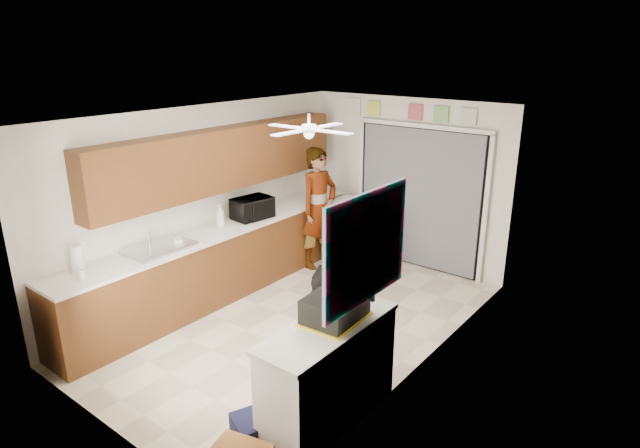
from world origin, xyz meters
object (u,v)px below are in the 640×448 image
Objects in this scene: microwave at (252,208)px; paper_towel_roll at (77,259)px; suitcase at (335,307)px; soap_bottle at (220,216)px; cup at (178,242)px; navy_crate at (251,429)px; dog at (322,283)px; man at (319,208)px.

microwave is 1.81× the size of paper_towel_roll.
microwave reaches higher than suitcase.
microwave is 0.98× the size of suitcase.
cup is (0.13, -0.78, -0.11)m from soap_bottle.
navy_crate is (2.34, -1.82, -0.99)m from soap_bottle.
paper_towel_roll is 0.51× the size of dog.
navy_crate is at bearing -37.93° from soap_bottle.
soap_bottle is at bearing 154.60° from suitcase.
dog is (-1.48, 1.72, -0.83)m from suitcase.
microwave is at bearing 81.40° from soap_bottle.
man is (-1.90, 3.35, 0.81)m from navy_crate.
man reaches higher than navy_crate.
microwave is 1.30m from cup.
paper_towel_roll is at bearing -100.36° from cup.
soap_bottle reaches higher than cup.
man is at bearing 73.92° from soap_bottle.
suitcase is (2.66, -1.07, -0.04)m from soap_bottle.
dog is at bearing 53.55° from cup.
microwave is at bearing 144.99° from suitcase.
man is at bearing -12.82° from microwave.
soap_bottle is 0.80m from cup.
soap_bottle is at bearing 170.80° from man.
dog is at bearing 127.24° from suitcase.
soap_bottle is 0.54× the size of dog.
soap_bottle is 1.92m from paper_towel_roll.
navy_crate is (2.42, 0.09, -0.98)m from paper_towel_roll.
suitcase is at bearing -114.67° from microwave.
man reaches higher than cup.
paper_towel_roll is (-0.16, -2.43, 0.00)m from microwave.
navy_crate is at bearing -116.49° from suitcase.
paper_towel_roll reaches higher than cup.
navy_crate is 3.94m from man.
cup is 0.20× the size of dog.
soap_bottle is at bearing 87.56° from paper_towel_roll.
suitcase is at bearing -21.93° from soap_bottle.
suitcase is at bearing 17.09° from paper_towel_roll.
microwave is at bearing 134.06° from navy_crate.
paper_towel_roll is at bearing -177.87° from navy_crate.
navy_crate is (2.21, -1.05, -0.88)m from cup.
man is 1.34m from dog.
paper_towel_roll is (-0.21, -1.14, 0.10)m from cup.
microwave reaches higher than cup.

